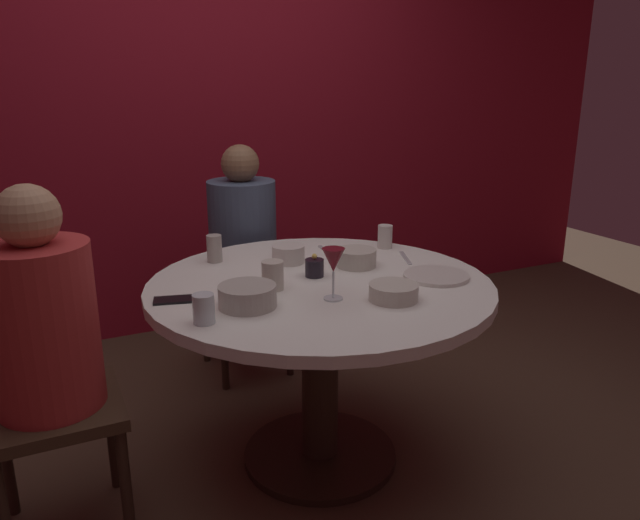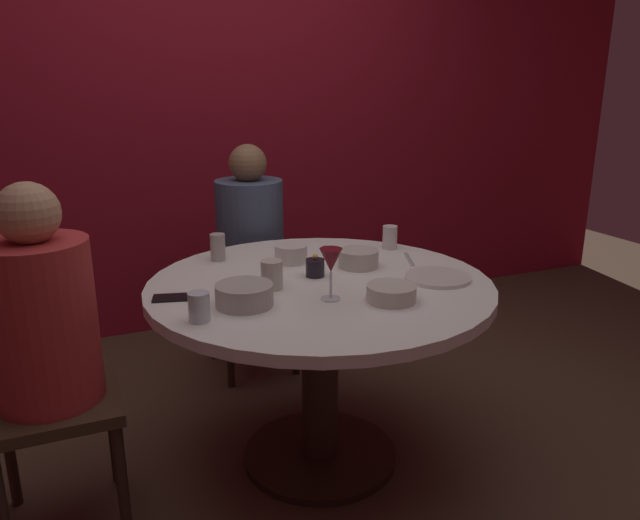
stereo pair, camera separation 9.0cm
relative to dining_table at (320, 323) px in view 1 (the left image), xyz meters
The scene contains 19 objects.
ground_plane 0.57m from the dining_table, ahead, with size 8.00×8.00×0.00m, color #4C3828.
back_wall 1.78m from the dining_table, 90.00° to the left, with size 6.00×0.10×2.60m, color maroon.
dining_table is the anchor object (origin of this frame).
seated_diner_left 0.94m from the dining_table, behind, with size 0.40×0.40×1.16m.
seated_diner_back 0.88m from the dining_table, 90.00° to the left, with size 0.40×0.40×1.15m.
candle_holder 0.21m from the dining_table, 84.77° to the left, with size 0.07×0.07×0.09m.
wine_glass 0.35m from the dining_table, 102.72° to the right, with size 0.08×0.08×0.18m.
dinner_plate 0.47m from the dining_table, 20.44° to the right, with size 0.24×0.24×0.01m, color silver.
cell_phone 0.55m from the dining_table, behind, with size 0.07×0.14×0.01m, color black.
bowl_serving_large 0.40m from the dining_table, 157.92° to the right, with size 0.19×0.19×0.07m, color #B2ADA3.
bowl_salad_center 0.31m from the dining_table, 26.75° to the left, with size 0.16×0.16×0.07m, color beige.
bowl_small_white 0.37m from the dining_table, 64.33° to the right, with size 0.16×0.16×0.05m, color beige.
bowl_sauce_side 0.33m from the dining_table, 92.52° to the left, with size 0.13×0.13×0.07m, color silver.
cup_near_candle 0.58m from the dining_table, 32.50° to the left, with size 0.06×0.06×0.10m, color silver.
cup_by_left_diner 0.57m from the dining_table, 157.10° to the right, with size 0.07×0.07×0.09m, color silver.
cup_by_right_diner 0.29m from the dining_table, behind, with size 0.08×0.08×0.10m, color beige.
cup_center_front 0.54m from the dining_table, 124.07° to the left, with size 0.06×0.06×0.11m, color #B2ADA3.
fork_near_plate 0.43m from the dining_table, 60.22° to the left, with size 0.02×0.18×0.01m, color #B7B7BC.
knife_near_plate 0.48m from the dining_table, 13.74° to the left, with size 0.02×0.18×0.01m, color #B7B7BC.
Camera 1 is at (-0.90, -1.87, 1.44)m, focal length 33.80 mm.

